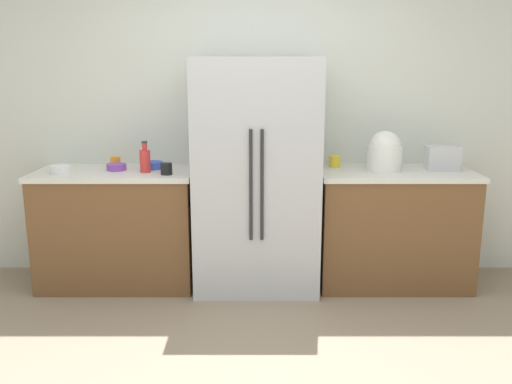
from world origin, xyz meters
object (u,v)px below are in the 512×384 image
bottle_a (146,160)px  cup_a (167,169)px  rice_cooker (386,152)px  bowl_b (154,165)px  cup_b (336,161)px  toaster (444,158)px  cup_c (116,162)px  bowl_c (118,167)px  refrigerator (257,176)px  bowl_a (62,169)px

bottle_a → cup_a: 0.21m
rice_cooker → bottle_a: (-1.87, -0.06, -0.05)m
cup_a → bowl_b: 0.29m
rice_cooker → cup_b: 0.42m
toaster → cup_c: size_ratio=2.96×
cup_b → bowl_c: bearing=-175.3°
refrigerator → bowl_a: bearing=-177.3°
bowl_c → bowl_b: bearing=13.7°
cup_b → cup_c: bearing=-179.8°
bottle_a → bowl_b: bottle_a is taller
toaster → cup_c: toaster is taller
bottle_a → cup_b: size_ratio=2.55×
bowl_a → bowl_b: (0.67, 0.20, -0.00)m
bowl_b → toaster: bearing=-1.6°
refrigerator → cup_b: size_ratio=18.96×
toaster → bowl_c: (-2.58, -0.00, -0.07)m
refrigerator → cup_a: refrigerator is taller
bottle_a → cup_c: bottle_a is taller
rice_cooker → cup_c: size_ratio=3.67×
cup_c → bowl_a: bearing=-143.1°
cup_b → bowl_b: size_ratio=0.57×
bottle_a → cup_c: 0.37m
toaster → bottle_a: (-2.34, -0.09, 0.00)m
toaster → rice_cooker: rice_cooker is taller
bottle_a → bowl_b: 0.17m
bowl_a → cup_a: bearing=-3.7°
cup_a → cup_c: 0.57m
cup_b → bottle_a: bearing=-171.3°
cup_c → bowl_a: size_ratio=0.56×
toaster → cup_b: 0.85m
cup_b → bowl_b: (-1.48, -0.08, -0.02)m
cup_b → bowl_a: cup_b is taller
bottle_a → cup_b: (1.50, 0.23, -0.05)m
refrigerator → bowl_c: bearing=176.9°
rice_cooker → bowl_c: rice_cooker is taller
refrigerator → cup_a: size_ratio=20.60×
cup_b → bowl_b: 1.48m
bowl_b → refrigerator: bearing=-8.7°
rice_cooker → bowl_a: size_ratio=2.04×
cup_b → refrigerator: bearing=-162.4°
refrigerator → bottle_a: (-0.86, -0.03, 0.13)m
cup_a → bowl_a: cup_a is taller
cup_c → bowl_c: 0.14m
bottle_a → bowl_b: bearing=80.0°
refrigerator → bowl_c: refrigerator is taller
rice_cooker → bowl_a: bearing=-177.6°
toaster → cup_b: (-0.83, 0.14, -0.05)m
bowl_a → bowl_b: 0.70m
toaster → bowl_b: size_ratio=1.53×
toaster → cup_a: toaster is taller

